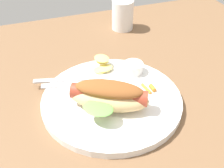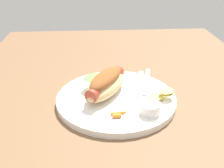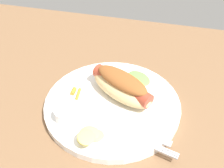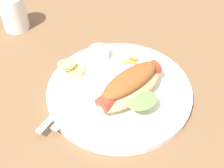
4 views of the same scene
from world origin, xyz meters
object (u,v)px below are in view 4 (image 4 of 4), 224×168
(sauce_ramekin, at_px, (99,53))
(fork, at_px, (66,103))
(plate, at_px, (119,91))
(drinking_cup, at_px, (14,13))
(hot_dog, at_px, (130,86))
(chips_pile, at_px, (72,69))
(carrot_garnish, at_px, (132,60))
(knife, at_px, (77,102))

(sauce_ramekin, relative_size, fork, 0.29)
(plate, relative_size, drinking_cup, 3.32)
(hot_dog, distance_m, chips_pile, 0.14)
(fork, xyz_separation_m, drinking_cup, (0.22, 0.23, 0.03))
(plate, distance_m, chips_pile, 0.11)
(plate, distance_m, drinking_cup, 0.36)
(plate, bearing_deg, sauce_ramekin, 41.76)
(sauce_ramekin, height_order, carrot_garnish, sauce_ramekin)
(knife, bearing_deg, sauce_ramekin, -165.85)
(plate, relative_size, carrot_garnish, 8.57)
(knife, xyz_separation_m, carrot_garnish, (0.15, -0.07, 0.00))
(plate, distance_m, knife, 0.09)
(chips_pile, bearing_deg, hot_dog, -102.70)
(plate, distance_m, carrot_garnish, 0.09)
(fork, height_order, carrot_garnish, carrot_garnish)
(hot_dog, relative_size, fork, 1.09)
(sauce_ramekin, relative_size, knife, 0.30)
(knife, relative_size, drinking_cup, 1.70)
(carrot_garnish, bearing_deg, plate, 177.44)
(chips_pile, xyz_separation_m, carrot_garnish, (0.07, -0.11, -0.01))
(fork, xyz_separation_m, chips_pile, (0.09, 0.02, 0.01))
(drinking_cup, bearing_deg, sauce_ramekin, -105.70)
(sauce_ramekin, height_order, knife, sauce_ramekin)
(knife, bearing_deg, fork, -56.29)
(sauce_ramekin, distance_m, fork, 0.15)
(carrot_garnish, height_order, drinking_cup, drinking_cup)
(sauce_ramekin, bearing_deg, plate, -138.24)
(fork, bearing_deg, knife, 125.06)
(chips_pile, bearing_deg, fork, -165.33)
(chips_pile, distance_m, drinking_cup, 0.25)
(fork, bearing_deg, hot_dog, 130.00)
(hot_dog, bearing_deg, drinking_cup, -85.46)
(fork, relative_size, knife, 1.04)
(knife, height_order, chips_pile, chips_pile)
(sauce_ramekin, bearing_deg, chips_pile, 147.48)
(chips_pile, relative_size, carrot_garnish, 1.85)
(plate, bearing_deg, knife, 132.20)
(hot_dog, distance_m, drinking_cup, 0.38)
(carrot_garnish, bearing_deg, chips_pile, 121.84)
(hot_dog, xyz_separation_m, chips_pile, (0.03, 0.14, -0.02))
(hot_dog, xyz_separation_m, sauce_ramekin, (0.09, 0.10, -0.02))
(sauce_ramekin, bearing_deg, hot_dog, -134.37)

